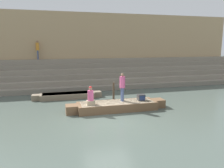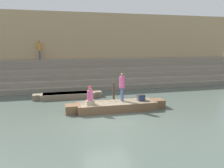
{
  "view_description": "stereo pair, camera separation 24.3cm",
  "coord_description": "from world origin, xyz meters",
  "px_view_note": "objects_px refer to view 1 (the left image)",
  "views": [
    {
      "loc": [
        -2.6,
        -10.61,
        3.92
      ],
      "look_at": [
        0.98,
        2.87,
        1.4
      ],
      "focal_mm": 35.0,
      "sensor_mm": 36.0,
      "label": 1
    },
    {
      "loc": [
        -2.36,
        -10.67,
        3.92
      ],
      "look_at": [
        0.98,
        2.87,
        1.4
      ],
      "focal_mm": 35.0,
      "sensor_mm": 36.0,
      "label": 2
    }
  ],
  "objects_px": {
    "person_standing": "(122,85)",
    "person_on_steps": "(37,48)",
    "person_rowing": "(91,97)",
    "tv_set": "(141,97)",
    "rowboat_main": "(117,106)",
    "moored_boat_shore": "(68,95)",
    "mooring_post": "(114,92)"
  },
  "relations": [
    {
      "from": "person_standing",
      "to": "person_on_steps",
      "type": "height_order",
      "value": "person_on_steps"
    },
    {
      "from": "tv_set",
      "to": "person_on_steps",
      "type": "xyz_separation_m",
      "value": [
        -6.61,
        9.78,
        2.88
      ]
    },
    {
      "from": "rowboat_main",
      "to": "person_standing",
      "type": "xyz_separation_m",
      "value": [
        0.38,
        0.16,
        1.23
      ]
    },
    {
      "from": "person_rowing",
      "to": "tv_set",
      "type": "xyz_separation_m",
      "value": [
        3.2,
        0.17,
        -0.25
      ]
    },
    {
      "from": "rowboat_main",
      "to": "tv_set",
      "type": "xyz_separation_m",
      "value": [
        1.56,
        0.03,
        0.42
      ]
    },
    {
      "from": "person_rowing",
      "to": "moored_boat_shore",
      "type": "distance_m",
      "value": 4.12
    },
    {
      "from": "rowboat_main",
      "to": "person_standing",
      "type": "bearing_deg",
      "value": 22.04
    },
    {
      "from": "person_on_steps",
      "to": "tv_set",
      "type": "bearing_deg",
      "value": 43.66
    },
    {
      "from": "person_rowing",
      "to": "person_on_steps",
      "type": "bearing_deg",
      "value": 93.34
    },
    {
      "from": "tv_set",
      "to": "person_standing",
      "type": "bearing_deg",
      "value": 173.57
    },
    {
      "from": "rowboat_main",
      "to": "person_rowing",
      "type": "bearing_deg",
      "value": -176.48
    },
    {
      "from": "moored_boat_shore",
      "to": "mooring_post",
      "type": "height_order",
      "value": "mooring_post"
    },
    {
      "from": "tv_set",
      "to": "mooring_post",
      "type": "relative_size",
      "value": 0.31
    },
    {
      "from": "rowboat_main",
      "to": "moored_boat_shore",
      "type": "height_order",
      "value": "rowboat_main"
    },
    {
      "from": "person_rowing",
      "to": "moored_boat_shore",
      "type": "relative_size",
      "value": 0.22
    },
    {
      "from": "rowboat_main",
      "to": "person_rowing",
      "type": "distance_m",
      "value": 1.77
    },
    {
      "from": "person_standing",
      "to": "mooring_post",
      "type": "height_order",
      "value": "person_standing"
    },
    {
      "from": "tv_set",
      "to": "moored_boat_shore",
      "type": "distance_m",
      "value": 5.7
    },
    {
      "from": "person_standing",
      "to": "person_on_steps",
      "type": "bearing_deg",
      "value": 103.58
    },
    {
      "from": "person_standing",
      "to": "tv_set",
      "type": "bearing_deg",
      "value": -22.23
    },
    {
      "from": "mooring_post",
      "to": "person_on_steps",
      "type": "relative_size",
      "value": 0.77
    },
    {
      "from": "moored_boat_shore",
      "to": "tv_set",
      "type": "bearing_deg",
      "value": -38.62
    },
    {
      "from": "person_standing",
      "to": "moored_boat_shore",
      "type": "bearing_deg",
      "value": 114.96
    },
    {
      "from": "person_rowing",
      "to": "tv_set",
      "type": "distance_m",
      "value": 3.21
    },
    {
      "from": "person_rowing",
      "to": "mooring_post",
      "type": "distance_m",
      "value": 2.7
    },
    {
      "from": "tv_set",
      "to": "moored_boat_shore",
      "type": "relative_size",
      "value": 0.09
    },
    {
      "from": "rowboat_main",
      "to": "person_on_steps",
      "type": "relative_size",
      "value": 3.41
    },
    {
      "from": "person_standing",
      "to": "person_rowing",
      "type": "bearing_deg",
      "value": 172.85
    },
    {
      "from": "person_rowing",
      "to": "person_standing",
      "type": "bearing_deg",
      "value": -6.97
    },
    {
      "from": "tv_set",
      "to": "mooring_post",
      "type": "distance_m",
      "value": 2.17
    },
    {
      "from": "rowboat_main",
      "to": "person_on_steps",
      "type": "distance_m",
      "value": 11.51
    },
    {
      "from": "rowboat_main",
      "to": "person_on_steps",
      "type": "xyz_separation_m",
      "value": [
        -5.04,
        9.81,
        3.3
      ]
    }
  ]
}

